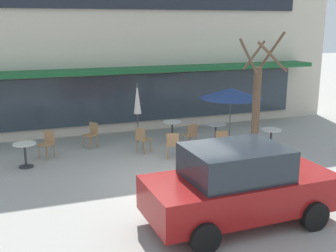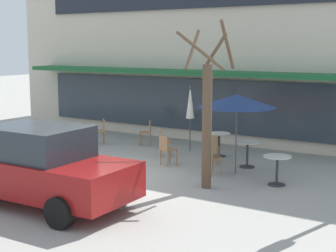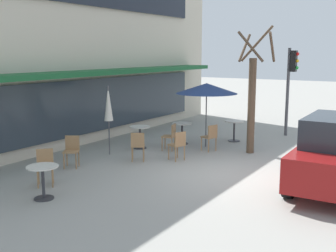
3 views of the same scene
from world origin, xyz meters
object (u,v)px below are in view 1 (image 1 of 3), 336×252
cafe_table_near_wall (216,130)px  cafe_chair_2 (92,133)px  cafe_chair_1 (142,138)px  cafe_chair_3 (48,142)px  cafe_table_mid_patio (25,151)px  parked_sedan (239,185)px  cafe_chair_5 (173,143)px  patio_umbrella_cream_folded (137,99)px  cafe_chair_4 (191,134)px  street_tree (257,108)px  cafe_chair_0 (221,141)px  patio_umbrella_green_folded (231,93)px  cafe_table_streetside (172,128)px  cafe_table_by_tree (271,136)px

cafe_table_near_wall → cafe_chair_2: (-4.32, 1.10, 0.01)m
cafe_chair_1 → cafe_chair_3: 3.11m
cafe_table_mid_patio → cafe_chair_3: size_ratio=0.85×
parked_sedan → cafe_table_near_wall: bearing=68.3°
cafe_chair_2 → cafe_chair_5: 3.13m
patio_umbrella_cream_folded → cafe_chair_1: 1.71m
patio_umbrella_cream_folded → cafe_chair_4: 2.32m
cafe_chair_2 → street_tree: bearing=-39.8°
cafe_chair_3 → cafe_table_mid_patio: bearing=-134.1°
cafe_table_mid_patio → cafe_chair_1: (3.78, 0.18, 0.01)m
cafe_chair_0 → patio_umbrella_green_folded: bearing=39.4°
cafe_chair_4 → cafe_table_mid_patio: bearing=-178.8°
cafe_table_near_wall → cafe_chair_1: bearing=-177.5°
patio_umbrella_cream_folded → parked_sedan: (0.32, -6.92, -0.75)m
patio_umbrella_green_folded → street_tree: street_tree is taller
cafe_table_streetside → cafe_chair_1: (-1.45, -0.99, 0.01)m
cafe_table_by_tree → cafe_chair_3: 7.53m
cafe_table_streetside → cafe_chair_3: cafe_chair_3 is taller
cafe_chair_3 → cafe_chair_5: bearing=-21.9°
street_tree → cafe_chair_3: bearing=153.2°
cafe_table_by_tree → cafe_chair_5: (-3.52, 0.29, 0.01)m
cafe_table_near_wall → cafe_table_by_tree: same height
cafe_table_streetside → street_tree: size_ratio=0.19×
patio_umbrella_cream_folded → cafe_chair_5: bearing=-76.9°
patio_umbrella_green_folded → cafe_chair_0: 1.65m
cafe_chair_1 → parked_sedan: (0.53, -5.64, 0.35)m
cafe_table_streetside → cafe_chair_2: (-2.95, 0.24, 0.01)m
cafe_table_mid_patio → patio_umbrella_cream_folded: bearing=20.2°
cafe_table_near_wall → street_tree: size_ratio=0.19×
parked_sedan → street_tree: 4.09m
parked_sedan → cafe_chair_5: bearing=87.4°
cafe_table_near_wall → cafe_chair_4: size_ratio=0.85×
cafe_table_by_tree → street_tree: 2.23m
cafe_table_mid_patio → cafe_table_streetside: bearing=12.6°
cafe_chair_5 → cafe_table_mid_patio: bearing=170.2°
parked_sedan → cafe_chair_0: bearing=67.5°
cafe_table_by_tree → cafe_chair_1: (-4.25, 1.25, 0.01)m
patio_umbrella_cream_folded → cafe_chair_3: (-3.27, -0.72, -1.10)m
patio_umbrella_green_folded → cafe_chair_4: bearing=147.5°
cafe_chair_1 → cafe_chair_0: bearing=-27.8°
cafe_chair_1 → cafe_chair_4: bearing=-2.1°
cafe_table_by_tree → parked_sedan: 5.77m
cafe_chair_4 → cafe_chair_5: 1.35m
cafe_table_by_tree → cafe_chair_5: size_ratio=0.85×
cafe_chair_4 → cafe_chair_5: (-1.01, -0.90, 0.00)m
cafe_chair_0 → parked_sedan: 4.78m
cafe_table_streetside → patio_umbrella_green_folded: 2.73m
cafe_table_near_wall → parked_sedan: 6.21m
cafe_chair_3 → patio_umbrella_green_folded: bearing=-12.8°
cafe_table_mid_patio → patio_umbrella_cream_folded: (3.99, 1.47, 1.11)m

